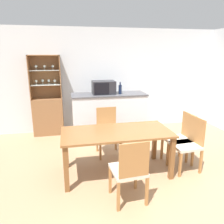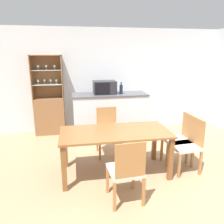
{
  "view_description": "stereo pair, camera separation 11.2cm",
  "coord_description": "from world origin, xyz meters",
  "px_view_note": "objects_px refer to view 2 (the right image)",
  "views": [
    {
      "loc": [
        -1.37,
        -2.9,
        1.95
      ],
      "look_at": [
        -0.54,
        1.11,
        0.84
      ],
      "focal_mm": 35.0,
      "sensor_mm": 36.0,
      "label": 1
    },
    {
      "loc": [
        -1.26,
        -2.92,
        1.95
      ],
      "look_at": [
        -0.54,
        1.11,
        0.84
      ],
      "focal_mm": 35.0,
      "sensor_mm": 36.0,
      "label": 2
    }
  ],
  "objects_px": {
    "dining_table": "(115,137)",
    "dining_chair_side_right_near": "(187,145)",
    "display_cabinet": "(50,110)",
    "dining_chair_head_far": "(108,132)",
    "dining_chair_head_near": "(126,171)",
    "microwave": "(105,87)",
    "wine_bottle": "(121,89)",
    "dining_chair_side_right_far": "(180,139)"
  },
  "relations": [
    {
      "from": "dining_table",
      "to": "microwave",
      "type": "bearing_deg",
      "value": 87.51
    },
    {
      "from": "display_cabinet",
      "to": "dining_chair_head_near",
      "type": "height_order",
      "value": "display_cabinet"
    },
    {
      "from": "dining_chair_side_right_far",
      "to": "dining_chair_side_right_near",
      "type": "relative_size",
      "value": 1.0
    },
    {
      "from": "display_cabinet",
      "to": "dining_table",
      "type": "distance_m",
      "value": 2.46
    },
    {
      "from": "dining_chair_head_far",
      "to": "wine_bottle",
      "type": "distance_m",
      "value": 1.15
    },
    {
      "from": "dining_table",
      "to": "dining_chair_head_near",
      "type": "bearing_deg",
      "value": -89.72
    },
    {
      "from": "dining_chair_head_near",
      "to": "dining_chair_head_far",
      "type": "relative_size",
      "value": 1.0
    },
    {
      "from": "dining_table",
      "to": "dining_chair_head_far",
      "type": "bearing_deg",
      "value": 90.06
    },
    {
      "from": "display_cabinet",
      "to": "microwave",
      "type": "height_order",
      "value": "display_cabinet"
    },
    {
      "from": "dining_chair_head_near",
      "to": "microwave",
      "type": "relative_size",
      "value": 1.81
    },
    {
      "from": "display_cabinet",
      "to": "wine_bottle",
      "type": "bearing_deg",
      "value": -19.27
    },
    {
      "from": "dining_table",
      "to": "dining_chair_side_right_near",
      "type": "height_order",
      "value": "dining_chair_side_right_near"
    },
    {
      "from": "dining_chair_side_right_far",
      "to": "dining_table",
      "type": "bearing_deg",
      "value": 91.55
    },
    {
      "from": "dining_chair_head_near",
      "to": "microwave",
      "type": "bearing_deg",
      "value": 84.13
    },
    {
      "from": "dining_table",
      "to": "dining_chair_head_far",
      "type": "distance_m",
      "value": 0.77
    },
    {
      "from": "dining_chair_side_right_far",
      "to": "dining_chair_side_right_near",
      "type": "xyz_separation_m",
      "value": [
        0.0,
        -0.25,
        0.0
      ]
    },
    {
      "from": "dining_chair_head_far",
      "to": "microwave",
      "type": "relative_size",
      "value": 1.81
    },
    {
      "from": "dining_table",
      "to": "dining_chair_head_far",
      "type": "relative_size",
      "value": 1.9
    },
    {
      "from": "display_cabinet",
      "to": "dining_chair_side_right_near",
      "type": "distance_m",
      "value": 3.32
    },
    {
      "from": "dining_table",
      "to": "dining_chair_side_right_near",
      "type": "xyz_separation_m",
      "value": [
        1.21,
        -0.12,
        -0.18
      ]
    },
    {
      "from": "dining_chair_side_right_near",
      "to": "dining_chair_head_far",
      "type": "height_order",
      "value": "same"
    },
    {
      "from": "dining_chair_head_near",
      "to": "dining_chair_head_far",
      "type": "distance_m",
      "value": 1.49
    },
    {
      "from": "dining_chair_head_near",
      "to": "wine_bottle",
      "type": "relative_size",
      "value": 3.45
    },
    {
      "from": "dining_chair_side_right_far",
      "to": "wine_bottle",
      "type": "bearing_deg",
      "value": 23.85
    },
    {
      "from": "dining_chair_side_right_far",
      "to": "wine_bottle",
      "type": "xyz_separation_m",
      "value": [
        -0.77,
        1.43,
        0.7
      ]
    },
    {
      "from": "display_cabinet",
      "to": "dining_chair_head_far",
      "type": "distance_m",
      "value": 1.85
    },
    {
      "from": "display_cabinet",
      "to": "dining_table",
      "type": "bearing_deg",
      "value": -60.16
    },
    {
      "from": "dining_chair_head_far",
      "to": "wine_bottle",
      "type": "relative_size",
      "value": 3.45
    },
    {
      "from": "wine_bottle",
      "to": "dining_chair_side_right_far",
      "type": "bearing_deg",
      "value": -61.64
    },
    {
      "from": "dining_table",
      "to": "display_cabinet",
      "type": "bearing_deg",
      "value": 119.84
    },
    {
      "from": "dining_chair_side_right_far",
      "to": "dining_chair_head_far",
      "type": "bearing_deg",
      "value": 58.35
    },
    {
      "from": "dining_chair_head_far",
      "to": "wine_bottle",
      "type": "bearing_deg",
      "value": -119.36
    },
    {
      "from": "dining_chair_side_right_near",
      "to": "wine_bottle",
      "type": "xyz_separation_m",
      "value": [
        -0.77,
        1.67,
        0.7
      ]
    },
    {
      "from": "dining_chair_side_right_far",
      "to": "dining_chair_head_far",
      "type": "relative_size",
      "value": 1.0
    },
    {
      "from": "dining_chair_head_far",
      "to": "display_cabinet",
      "type": "bearing_deg",
      "value": -49.51
    },
    {
      "from": "dining_chair_side_right_far",
      "to": "display_cabinet",
      "type": "bearing_deg",
      "value": 45.95
    },
    {
      "from": "display_cabinet",
      "to": "dining_chair_side_right_far",
      "type": "height_order",
      "value": "display_cabinet"
    },
    {
      "from": "display_cabinet",
      "to": "dining_chair_head_far",
      "type": "height_order",
      "value": "display_cabinet"
    },
    {
      "from": "display_cabinet",
      "to": "dining_chair_head_far",
      "type": "bearing_deg",
      "value": -48.59
    },
    {
      "from": "dining_chair_head_far",
      "to": "wine_bottle",
      "type": "xyz_separation_m",
      "value": [
        0.44,
        0.81,
        0.7
      ]
    },
    {
      "from": "display_cabinet",
      "to": "dining_chair_head_near",
      "type": "distance_m",
      "value": 3.13
    },
    {
      "from": "wine_bottle",
      "to": "dining_chair_head_near",
      "type": "bearing_deg",
      "value": -100.65
    }
  ]
}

